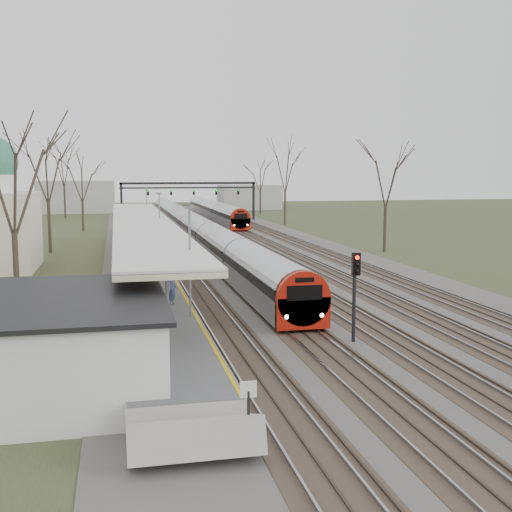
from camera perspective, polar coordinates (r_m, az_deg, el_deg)
The scene contains 12 objects.
track_bed at distance 70.81m, azimuth -3.22°, elevation 1.36°, with size 24.00×160.00×0.22m.
platform at distance 52.53m, azimuth -10.23°, elevation -0.39°, with size 3.50×69.00×1.00m, color #9E9B93.
canopy at distance 47.69m, azimuth -10.11°, elevation 2.97°, with size 4.10×50.00×3.11m.
station_building at distance 23.35m, azimuth -16.00°, elevation -7.62°, with size 6.00×9.00×3.20m, color silver.
signal_gantry at distance 100.18m, azimuth -5.97°, elevation 5.89°, with size 21.00×0.59×6.08m.
tree_west_near at distance 34.90m, azimuth -20.90°, elevation 6.52°, with size 5.00×5.00×10.30m.
tree_west_far at distance 62.82m, azimuth -18.09°, elevation 7.50°, with size 5.50×5.50×11.33m.
tree_east_far at distance 61.77m, azimuth 11.50°, elevation 7.05°, with size 5.00×5.00×10.30m.
train_near at distance 73.53m, azimuth -5.76°, elevation 2.67°, with size 2.62×90.21×3.05m.
train_far at distance 103.00m, azimuth -3.75°, elevation 4.05°, with size 2.62×45.21×3.05m.
passenger at distance 32.03m, azimuth -7.44°, elevation -2.98°, with size 0.58×0.38×1.59m, color navy.
signal_post at distance 28.40m, azimuth 8.79°, elevation -2.43°, with size 0.35×0.45×4.10m.
Camera 1 is at (-10.91, -14.53, 7.55)m, focal length 45.00 mm.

